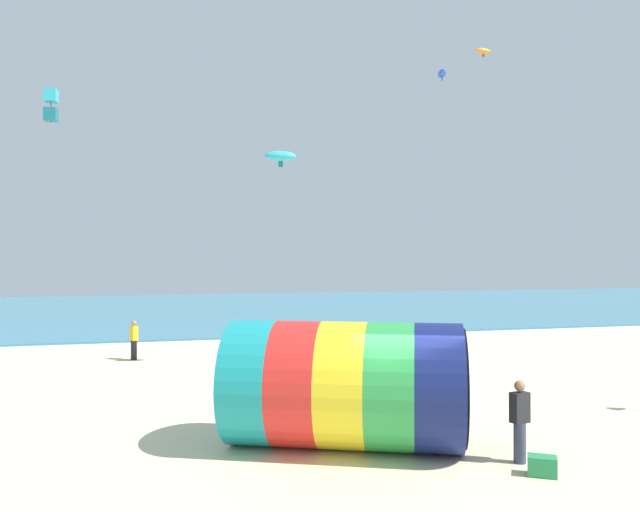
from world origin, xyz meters
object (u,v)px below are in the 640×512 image
Objects in this scene: kite_handler at (520,421)px; kite_blue_parafoil at (442,74)px; bystander_near_water at (272,351)px; kite_orange_parafoil at (483,51)px; kite_cyan_box at (51,105)px; cooler_box at (542,466)px; bystander_mid_beach at (134,340)px; kite_cyan_parafoil at (281,156)px; giant_inflatable_tube at (346,385)px.

kite_handler is 19.67m from kite_blue_parafoil.
bystander_near_water is at bearing 104.72° from kite_handler.
kite_orange_parafoil is at bearing 25.31° from bystander_near_water.
bystander_near_water is (-11.50, -5.44, -13.43)m from kite_orange_parafoil.
kite_blue_parafoil reaches higher than kite_cyan_box.
kite_handler reaches higher than cooler_box.
kite_orange_parafoil reaches higher than kite_handler.
bystander_mid_beach is at bearing 45.98° from kite_cyan_box.
bystander_near_water is 12.07m from cooler_box.
kite_cyan_parafoil is at bearing 61.82° from bystander_near_water.
kite_handler is 1.31× the size of kite_cyan_parafoil.
kite_cyan_parafoil is at bearing 101.34° from kite_handler.
kite_orange_parafoil is 1.71× the size of cooler_box.
kite_cyan_parafoil reaches higher than bystander_mid_beach.
kite_orange_parafoil is (11.63, 14.55, 12.86)m from giant_inflatable_tube.
kite_handler is 14.01m from kite_cyan_parafoil.
kite_cyan_box is 19.07m from cooler_box.
giant_inflatable_tube reaches higher than bystander_mid_beach.
kite_orange_parafoil is 18.50m from bystander_near_water.
kite_cyan_box is at bearing 169.37° from bystander_near_water.
bystander_near_water is (-8.53, -3.90, -11.64)m from kite_blue_parafoil.
giant_inflatable_tube is at bearing -123.66° from kite_blue_parafoil.
cooler_box is at bearing -91.12° from kite_handler.
kite_handler is 22.85m from kite_orange_parafoil.
kite_blue_parafoil is 1.15× the size of kite_orange_parafoil.
kite_handler is 1.05× the size of bystander_near_water.
kite_cyan_box reaches higher than bystander_near_water.
bystander_mid_beach is at bearing 116.91° from kite_handler.
cooler_box is (-8.63, -17.15, -14.02)m from kite_orange_parafoil.
kite_blue_parafoil reaches higher than bystander_mid_beach.
bystander_mid_beach is (-16.31, -1.24, -13.41)m from kite_orange_parafoil.
cooler_box is (-5.67, -15.61, -12.24)m from kite_blue_parafoil.
cooler_box is (2.37, -12.63, -7.68)m from kite_cyan_parafoil.
bystander_mid_beach is at bearing 178.72° from kite_blue_parafoil.
kite_handler reaches higher than bystander_near_water.
kite_cyan_parafoil is at bearing 86.42° from giant_inflatable_tube.
kite_orange_parafoil reaches higher than giant_inflatable_tube.
kite_cyan_box is 0.75× the size of bystander_mid_beach.
bystander_near_water is 2.96× the size of cooler_box.
kite_blue_parafoil is 20.63m from cooler_box.
cooler_box is (7.68, -15.90, -0.61)m from bystander_mid_beach.
bystander_mid_beach reaches higher than bystander_near_water.
kite_orange_parafoil reaches higher than bystander_near_water.
kite_blue_parafoil is (8.03, 2.97, 4.56)m from kite_cyan_parafoil.
kite_cyan_box reaches higher than kite_handler.
giant_inflatable_tube reaches higher than kite_handler.
bystander_near_water is (0.13, 9.11, -0.56)m from giant_inflatable_tube.
kite_cyan_box is at bearing -171.18° from kite_blue_parafoil.
bystander_mid_beach is 17.67m from cooler_box.
kite_blue_parafoil is at bearing 8.82° from kite_cyan_box.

